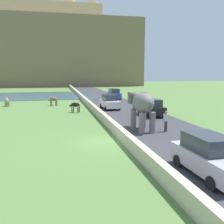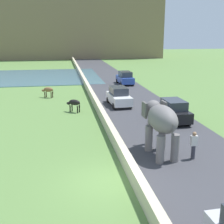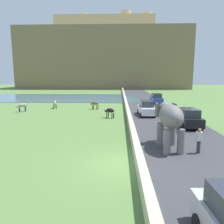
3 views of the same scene
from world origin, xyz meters
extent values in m
plane|color=#567A3D|center=(0.00, 0.00, 0.00)|extent=(220.00, 220.00, 0.00)
cube|color=#38383D|center=(5.00, 20.00, 0.03)|extent=(7.00, 120.00, 0.06)
cube|color=beige|center=(1.20, 18.00, 0.40)|extent=(0.40, 110.00, 0.79)
cube|color=slate|center=(-14.00, 35.67, 0.04)|extent=(36.00, 18.00, 0.08)
cube|color=#7F6B4C|center=(-6.00, 79.73, 11.20)|extent=(64.00, 28.00, 22.39)
cube|color=tan|center=(-6.00, 79.73, 25.39)|extent=(39.66, 8.00, 6.00)
cylinder|color=tan|center=(-22.86, 79.73, 24.96)|extent=(4.70, 4.70, 5.14)
cylinder|color=tan|center=(-14.43, 79.73, 25.93)|extent=(3.69, 3.69, 7.07)
cylinder|color=tan|center=(-6.00, 79.73, 25.74)|extent=(3.33, 3.33, 6.70)
cylinder|color=tan|center=(2.43, 79.73, 26.38)|extent=(4.42, 4.42, 7.97)
cylinder|color=tan|center=(10.86, 79.73, 26.06)|extent=(4.05, 4.05, 7.33)
ellipsoid|color=slate|center=(3.42, 2.35, 2.24)|extent=(1.55, 2.78, 1.50)
cylinder|color=slate|center=(2.96, 3.20, 0.80)|extent=(0.44, 0.44, 1.60)
cylinder|color=slate|center=(3.79, 3.25, 0.80)|extent=(0.44, 0.44, 1.60)
cylinder|color=slate|center=(3.06, 1.45, 0.80)|extent=(0.44, 0.44, 1.60)
cylinder|color=slate|center=(3.89, 1.50, 0.80)|extent=(0.44, 0.44, 1.60)
ellipsoid|color=slate|center=(3.34, 3.76, 2.42)|extent=(1.05, 0.96, 1.10)
cube|color=#504C4C|center=(2.75, 3.60, 2.46)|extent=(0.16, 0.71, 0.90)
cube|color=#504C4C|center=(3.95, 3.66, 2.46)|extent=(0.16, 0.71, 0.90)
cylinder|color=slate|center=(3.32, 4.24, 1.54)|extent=(0.28, 0.28, 1.50)
cone|color=silver|center=(3.10, 4.16, 1.99)|extent=(0.15, 0.56, 0.17)
cone|color=silver|center=(3.54, 4.18, 1.99)|extent=(0.15, 0.56, 0.17)
cylinder|color=#504C4C|center=(3.50, 1.03, 1.89)|extent=(0.08, 0.08, 0.90)
cylinder|color=#33333D|center=(5.03, 1.64, 0.42)|extent=(0.22, 0.22, 0.85)
cube|color=silver|center=(5.03, 1.64, 1.13)|extent=(0.36, 0.22, 0.56)
sphere|color=#997051|center=(5.03, 1.64, 1.52)|extent=(0.22, 0.22, 0.22)
cube|color=black|center=(6.58, 8.76, 0.70)|extent=(1.77, 4.03, 0.80)
cube|color=#2D333D|center=(6.58, 8.56, 1.45)|extent=(1.48, 2.23, 0.70)
cylinder|color=black|center=(5.74, 10.04, 0.30)|extent=(0.19, 0.60, 0.60)
cylinder|color=black|center=(7.36, 10.07, 0.30)|extent=(0.19, 0.60, 0.60)
cylinder|color=black|center=(5.79, 7.44, 0.30)|extent=(0.19, 0.60, 0.60)
cylinder|color=black|center=(7.41, 7.47, 0.30)|extent=(0.19, 0.60, 0.60)
cube|color=#2D4CA8|center=(6.58, 26.24, 0.70)|extent=(1.80, 4.04, 0.80)
cube|color=#2D333D|center=(6.58, 26.04, 1.45)|extent=(1.50, 2.24, 0.70)
cylinder|color=black|center=(5.74, 27.52, 0.30)|extent=(0.19, 0.60, 0.60)
cylinder|color=black|center=(7.35, 27.56, 0.30)|extent=(0.19, 0.60, 0.60)
cylinder|color=black|center=(5.80, 24.92, 0.30)|extent=(0.19, 0.60, 0.60)
cylinder|color=black|center=(7.41, 24.96, 0.30)|extent=(0.19, 0.60, 0.60)
cylinder|color=black|center=(2.57, -5.17, 0.30)|extent=(0.20, 0.61, 0.60)
cube|color=white|center=(3.42, 14.57, 0.70)|extent=(1.89, 4.08, 0.80)
cube|color=#2D333D|center=(3.42, 14.77, 1.45)|extent=(1.55, 2.27, 0.70)
cylinder|color=black|center=(4.29, 13.31, 0.30)|extent=(0.21, 0.61, 0.60)
cylinder|color=black|center=(2.68, 13.24, 0.30)|extent=(0.21, 0.61, 0.60)
cylinder|color=black|center=(4.17, 15.91, 0.30)|extent=(0.21, 0.61, 0.60)
cylinder|color=black|center=(2.56, 15.83, 0.30)|extent=(0.21, 0.61, 0.60)
ellipsoid|color=tan|center=(-9.49, 20.17, 0.90)|extent=(0.81, 1.18, 0.50)
cylinder|color=#493D2C|center=(-9.20, 19.87, 0.33)|extent=(0.10, 0.10, 0.65)
cylinder|color=#493D2C|center=(-9.49, 19.76, 0.33)|extent=(0.10, 0.10, 0.65)
cylinder|color=#493D2C|center=(-9.48, 20.59, 0.33)|extent=(0.10, 0.10, 0.65)
cylinder|color=#493D2C|center=(-9.77, 20.48, 0.33)|extent=(0.10, 0.10, 0.65)
ellipsoid|color=tan|center=(-9.26, 19.59, 0.75)|extent=(0.37, 0.46, 0.26)
cone|color=beige|center=(-9.17, 19.62, 0.92)|extent=(0.04, 0.04, 0.12)
cone|color=beige|center=(-9.34, 19.55, 0.92)|extent=(0.04, 0.04, 0.12)
cylinder|color=#493D2C|center=(-9.68, 20.68, 0.70)|extent=(0.04, 0.04, 0.45)
ellipsoid|color=brown|center=(-3.37, 19.44, 0.90)|extent=(1.18, 0.91, 0.50)
cylinder|color=#302014|center=(-3.78, 19.48, 0.33)|extent=(0.10, 0.10, 0.65)
cylinder|color=#302014|center=(-3.64, 19.75, 0.33)|extent=(0.10, 0.10, 0.65)
cylinder|color=#302014|center=(-3.10, 19.12, 0.33)|extent=(0.10, 0.10, 0.65)
cylinder|color=#302014|center=(-2.96, 19.39, 0.33)|extent=(0.10, 0.10, 0.65)
ellipsoid|color=brown|center=(-3.93, 19.73, 0.75)|extent=(0.47, 0.40, 0.26)
cone|color=beige|center=(-3.97, 19.66, 0.92)|extent=(0.04, 0.04, 0.12)
cone|color=beige|center=(-3.89, 19.81, 0.92)|extent=(0.04, 0.04, 0.12)
cylinder|color=#302014|center=(-2.90, 19.18, 0.70)|extent=(0.04, 0.04, 0.45)
ellipsoid|color=black|center=(-0.90, 12.87, 0.90)|extent=(1.15, 1.01, 0.50)
cylinder|color=black|center=(-1.30, 12.98, 0.33)|extent=(0.10, 0.10, 0.65)
cylinder|color=black|center=(-1.12, 13.22, 0.33)|extent=(0.10, 0.10, 0.65)
cylinder|color=black|center=(-0.68, 12.52, 0.33)|extent=(0.10, 0.10, 0.65)
cylinder|color=black|center=(-0.50, 12.77, 0.33)|extent=(0.10, 0.10, 0.65)
ellipsoid|color=black|center=(-1.41, 13.25, 0.75)|extent=(0.46, 0.43, 0.26)
cone|color=beige|center=(-1.46, 13.17, 0.92)|extent=(0.04, 0.04, 0.12)
cone|color=beige|center=(-1.36, 13.32, 0.92)|extent=(0.04, 0.04, 0.12)
cylinder|color=black|center=(-0.46, 12.55, 0.70)|extent=(0.04, 0.04, 0.45)
ellipsoid|color=gray|center=(-12.93, 16.89, 0.90)|extent=(1.11, 1.07, 0.50)
cylinder|color=#373533|center=(-13.11, 16.52, 0.33)|extent=(0.10, 0.10, 0.65)
cylinder|color=#373533|center=(-13.32, 16.75, 0.33)|extent=(0.10, 0.10, 0.65)
cylinder|color=#373533|center=(-12.55, 17.04, 0.33)|extent=(0.10, 0.10, 0.65)
cylinder|color=#373533|center=(-12.75, 17.27, 0.33)|extent=(0.10, 0.10, 0.65)
ellipsoid|color=gray|center=(-13.40, 16.47, 0.75)|extent=(0.46, 0.45, 0.26)
cone|color=beige|center=(-13.34, 16.40, 0.92)|extent=(0.04, 0.04, 0.12)
cone|color=beige|center=(-13.46, 16.53, 0.92)|extent=(0.04, 0.04, 0.12)
cylinder|color=#373533|center=(-12.54, 17.26, 0.70)|extent=(0.04, 0.04, 0.45)
camera|label=1|loc=(-2.97, -15.81, 4.46)|focal=40.69mm
camera|label=2|loc=(-1.96, -12.33, 6.80)|focal=46.89mm
camera|label=3|loc=(0.15, -11.11, 4.76)|focal=34.23mm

